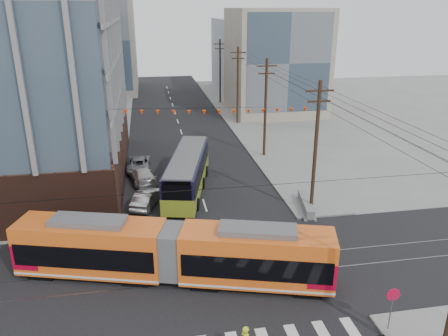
% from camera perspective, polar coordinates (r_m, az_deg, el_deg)
% --- Properties ---
extents(ground, '(160.00, 160.00, 0.00)m').
position_cam_1_polar(ground, '(26.10, 1.83, -17.89)').
color(ground, slate).
extents(bg_bldg_nw_near, '(18.00, 16.00, 18.00)m').
position_cam_1_polar(bg_bldg_nw_near, '(73.49, -20.55, 13.49)').
color(bg_bldg_nw_near, '#8C99A5').
rests_on(bg_bldg_nw_near, ground).
extents(bg_bldg_ne_near, '(14.00, 14.00, 16.00)m').
position_cam_1_polar(bg_bldg_ne_near, '(71.50, 6.70, 13.63)').
color(bg_bldg_ne_near, gray).
rests_on(bg_bldg_ne_near, ground).
extents(bg_bldg_nw_far, '(16.00, 18.00, 20.00)m').
position_cam_1_polar(bg_bldg_nw_far, '(92.75, -16.69, 15.69)').
color(bg_bldg_nw_far, gray).
rests_on(bg_bldg_nw_far, ground).
extents(bg_bldg_ne_far, '(16.00, 16.00, 14.00)m').
position_cam_1_polar(bg_bldg_ne_far, '(91.30, 4.26, 14.50)').
color(bg_bldg_ne_far, '#8C99A5').
rests_on(bg_bldg_ne_far, ground).
extents(utility_pole_far, '(0.30, 0.30, 11.00)m').
position_cam_1_polar(utility_pole_far, '(77.86, -0.51, 12.44)').
color(utility_pole_far, black).
rests_on(utility_pole_far, ground).
extents(streetcar, '(19.63, 8.24, 3.79)m').
position_cam_1_polar(streetcar, '(27.63, -6.75, -10.88)').
color(streetcar, orange).
rests_on(streetcar, ground).
extents(city_bus, '(5.57, 12.97, 3.59)m').
position_cam_1_polar(city_bus, '(40.45, -4.79, -0.53)').
color(city_bus, black).
rests_on(city_bus, ground).
extents(parked_car_silver, '(2.86, 4.67, 1.45)m').
position_cam_1_polar(parked_car_silver, '(38.05, -10.13, -3.92)').
color(parked_car_silver, '#9A9A9A').
rests_on(parked_car_silver, ground).
extents(parked_car_white, '(2.97, 5.32, 1.46)m').
position_cam_1_polar(parked_car_white, '(43.22, -10.61, -0.95)').
color(parked_car_white, silver).
rests_on(parked_car_white, ground).
extents(parked_car_grey, '(2.51, 5.18, 1.42)m').
position_cam_1_polar(parked_car_grey, '(46.78, -11.08, 0.66)').
color(parked_car_grey, slate).
rests_on(parked_car_grey, ground).
extents(stop_sign, '(0.83, 0.83, 2.50)m').
position_cam_1_polar(stop_sign, '(25.40, 20.93, -17.11)').
color(stop_sign, '#BC0A32').
rests_on(stop_sign, ground).
extents(jersey_barrier, '(1.77, 4.56, 0.89)m').
position_cam_1_polar(jersey_barrier, '(37.57, 10.65, -4.75)').
color(jersey_barrier, gray).
rests_on(jersey_barrier, ground).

